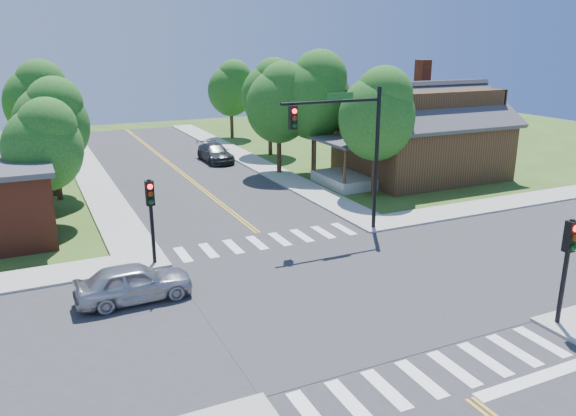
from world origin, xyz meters
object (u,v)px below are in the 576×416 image
car_silver (134,283)px  car_dgrey (215,153)px  signal_pole_se (568,253)px  house_ne (421,129)px  signal_pole_nw (151,206)px  signal_mast_ne (348,138)px

car_silver → car_dgrey: bearing=-25.7°
signal_pole_se → car_dgrey: bearing=93.9°
house_ne → signal_pole_se: bearing=-115.6°
signal_pole_nw → signal_mast_ne: bearing=0.1°
signal_mast_ne → car_dgrey: 19.83m
signal_pole_se → house_ne: house_ne is taller
house_ne → car_silver: size_ratio=3.06×
signal_pole_se → signal_pole_nw: bearing=135.0°
signal_pole_nw → car_silver: 3.96m
signal_pole_nw → house_ne: bearing=22.7°
signal_pole_se → car_dgrey: size_ratio=0.80×
signal_mast_ne → signal_pole_se: size_ratio=1.89×
signal_mast_ne → car_silver: 12.11m
signal_mast_ne → car_silver: (-10.94, -3.16, -4.13)m
signal_pole_nw → car_dgrey: signal_pole_nw is taller
signal_mast_ne → car_silver: bearing=-163.9°
signal_mast_ne → house_ne: signal_mast_ne is taller
signal_pole_se → car_silver: size_ratio=0.89×
signal_pole_nw → house_ne: house_ne is taller
signal_pole_se → signal_mast_ne: bearing=98.6°
signal_pole_nw → car_silver: size_ratio=0.89×
signal_pole_nw → car_dgrey: bearing=64.9°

